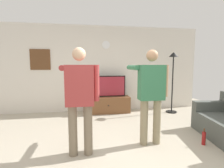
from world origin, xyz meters
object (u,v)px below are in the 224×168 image
Objects in this scene: television at (107,86)px; wall_clock at (106,45)px; floor_lamp at (173,70)px; beverage_bottle at (204,138)px; person_standing_nearer_couch at (151,91)px; framed_picture at (40,60)px; tv_stand at (107,105)px; person_standing_nearer_lamp at (80,95)px.

television is 1.31m from wall_clock.
floor_lamp is 2.49m from beverage_bottle.
floor_lamp is 5.97× the size of beverage_bottle.
television is at bearing 170.29° from floor_lamp.
television is at bearing -90.00° from wall_clock.
person_standing_nearer_couch reaches higher than television.
television is 4.61× the size of wall_clock.
television is 1.85× the size of framed_picture.
framed_picture is (-1.99, 0.30, 1.39)m from tv_stand.
person_standing_nearer_couch is (0.51, -2.20, 0.75)m from tv_stand.
person_standing_nearer_couch reaches higher than beverage_bottle.
person_standing_nearer_lamp is at bearing -142.62° from floor_lamp.
wall_clock is 2.77m from person_standing_nearer_couch.
television is 2.08m from floor_lamp.
person_standing_nearer_lamp is at bearing 179.47° from beverage_bottle.
wall_clock is 0.40× the size of framed_picture.
wall_clock is at bearing 163.63° from floor_lamp.
television is 2.16m from framed_picture.
tv_stand is 2.23× the size of framed_picture.
television is (-0.00, 0.05, 0.57)m from tv_stand.
wall_clock is 0.14× the size of person_standing_nearer_couch.
wall_clock reaches higher than television.
floor_lamp is at bearing -16.37° from wall_clock.
television is 0.61× the size of floor_lamp.
tv_stand is 5.57× the size of wall_clock.
floor_lamp is (1.99, -0.58, -0.78)m from wall_clock.
wall_clock is at bearing 118.71° from beverage_bottle.
person_standing_nearer_lamp reaches higher than tv_stand.
person_standing_nearer_lamp is (-0.76, -2.44, 0.17)m from television.
tv_stand is 0.57m from television.
tv_stand is at bearing -8.44° from framed_picture.
floor_lamp reaches higher than person_standing_nearer_couch.
floor_lamp reaches higher than television.
person_standing_nearer_couch is (1.27, 0.19, 0.00)m from person_standing_nearer_lamp.
person_standing_nearer_couch is at bearing 8.53° from person_standing_nearer_lamp.
floor_lamp is 1.07× the size of person_standing_nearer_lamp.
floor_lamp is 1.07× the size of person_standing_nearer_couch.
television is 2.31m from person_standing_nearer_couch.
beverage_bottle is (3.47, -2.71, -1.51)m from framed_picture.
tv_stand is 2.28m from floor_lamp.
person_standing_nearer_couch is 1.32m from beverage_bottle.
tv_stand reaches higher than beverage_bottle.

